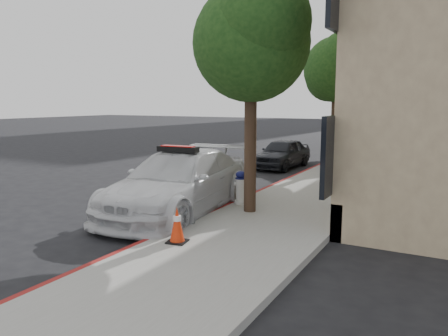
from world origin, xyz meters
TOP-DOWN VIEW (x-y plane):
  - ground at (0.00, 0.00)m, footprint 120.00×120.00m
  - sidewalk at (3.60, 10.00)m, footprint 3.20×50.00m
  - curb_strip at (2.06, 10.00)m, footprint 0.12×50.00m
  - tree_near at (2.93, -2.01)m, footprint 2.92×2.82m
  - tree_mid at (2.93, 5.99)m, footprint 2.77×2.64m
  - tree_far at (2.93, 13.99)m, footprint 3.10×3.00m
  - police_car at (1.10, -2.52)m, footprint 2.72×5.72m
  - parked_car_mid at (0.61, 6.16)m, footprint 1.66×3.79m
  - parked_car_far at (0.63, 18.48)m, footprint 1.41×3.91m
  - fire_hydrant at (2.35, -1.41)m, footprint 0.38×0.34m
  - traffic_cone at (2.71, -4.91)m, footprint 0.43×0.43m

SIDE VIEW (x-z plane):
  - ground at x=0.00m, z-range 0.00..0.00m
  - sidewalk at x=3.60m, z-range 0.00..0.15m
  - curb_strip at x=2.06m, z-range 0.00..0.15m
  - traffic_cone at x=2.71m, z-range 0.15..0.86m
  - fire_hydrant at x=2.35m, z-range 0.14..1.03m
  - parked_car_mid at x=0.61m, z-range 0.00..1.27m
  - parked_car_far at x=0.63m, z-range 0.00..1.28m
  - police_car at x=1.10m, z-range -0.07..1.69m
  - tree_mid at x=2.93m, z-range 1.45..6.88m
  - tree_near at x=2.93m, z-range 1.46..7.08m
  - tree_far at x=2.93m, z-range 1.48..7.29m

